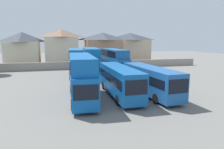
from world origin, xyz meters
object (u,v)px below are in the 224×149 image
(bus_3, at_px, (150,79))
(house_terrace_far_right, at_px, (130,48))
(bus_1, at_px, (82,75))
(bus_5, at_px, (91,60))
(bus_4, at_px, (76,61))
(house_terrace_left, at_px, (23,49))
(house_terrace_centre, at_px, (62,47))
(bus_2, at_px, (119,79))
(bus_6, at_px, (114,60))
(house_terrace_right, at_px, (103,48))

(bus_3, distance_m, house_terrace_far_right, 36.28)
(bus_1, distance_m, bus_5, 15.57)
(bus_4, distance_m, house_terrace_left, 22.05)
(bus_3, height_order, house_terrace_centre, house_terrace_centre)
(bus_1, xyz_separation_m, house_terrace_centre, (-1.50, 33.24, 1.94))
(bus_2, bearing_deg, bus_5, -175.34)
(bus_1, bearing_deg, bus_4, -179.85)
(bus_3, xyz_separation_m, house_terrace_centre, (-9.85, 33.19, 2.81))
(bus_1, xyz_separation_m, bus_2, (4.57, 0.62, -0.82))
(house_terrace_centre, bearing_deg, bus_5, -74.68)
(bus_1, distance_m, house_terrace_left, 35.70)
(bus_1, bearing_deg, bus_2, 100.30)
(house_terrace_left, relative_size, house_terrace_far_right, 0.77)
(house_terrace_far_right, bearing_deg, bus_6, -117.42)
(bus_6, distance_m, house_terrace_left, 26.71)
(bus_2, xyz_separation_m, house_terrace_centre, (-6.06, 32.62, 2.76))
(house_terrace_centre, bearing_deg, bus_4, -83.20)
(house_terrace_far_right, bearing_deg, bus_1, -117.48)
(bus_2, relative_size, house_terrace_far_right, 1.04)
(bus_6, height_order, house_terrace_left, house_terrace_left)
(house_terrace_far_right, bearing_deg, house_terrace_right, -170.11)
(bus_3, distance_m, house_terrace_left, 39.11)
(house_terrace_centre, bearing_deg, bus_2, -79.47)
(bus_4, xyz_separation_m, bus_6, (7.31, -0.05, -0.06))
(bus_2, distance_m, house_terrace_left, 36.85)
(bus_3, xyz_separation_m, bus_5, (-4.91, 15.13, 0.96))
(bus_6, xyz_separation_m, house_terrace_centre, (-9.45, 17.99, 1.98))
(house_terrace_centre, bearing_deg, house_terrace_far_right, 4.82)
(bus_5, relative_size, bus_6, 1.06)
(bus_2, height_order, bus_3, bus_2)
(bus_1, xyz_separation_m, bus_4, (0.64, 15.29, 0.02))
(bus_3, bearing_deg, bus_1, -93.54)
(bus_1, bearing_deg, house_terrace_centre, -174.86)
(bus_4, bearing_deg, house_terrace_centre, -170.52)
(house_terrace_left, bearing_deg, bus_5, -52.12)
(bus_1, relative_size, bus_6, 1.00)
(bus_2, bearing_deg, house_terrace_right, 171.54)
(bus_4, height_order, bus_5, bus_5)
(house_terrace_left, bearing_deg, bus_2, -64.78)
(bus_5, relative_size, house_terrace_right, 1.16)
(bus_2, xyz_separation_m, bus_3, (3.79, -0.57, -0.04))
(bus_2, xyz_separation_m, bus_4, (-3.92, 14.67, 0.84))
(bus_1, bearing_deg, house_terrace_left, -159.30)
(bus_1, distance_m, bus_2, 4.68)
(bus_5, relative_size, house_terrace_left, 1.35)
(bus_1, xyz_separation_m, bus_6, (7.96, 15.25, -0.04))
(bus_4, xyz_separation_m, house_terrace_far_right, (17.51, 19.60, 1.55))
(house_terrace_left, bearing_deg, bus_4, -57.72)
(house_terrace_left, bearing_deg, house_terrace_centre, -3.87)
(house_terrace_right, bearing_deg, bus_4, -116.32)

